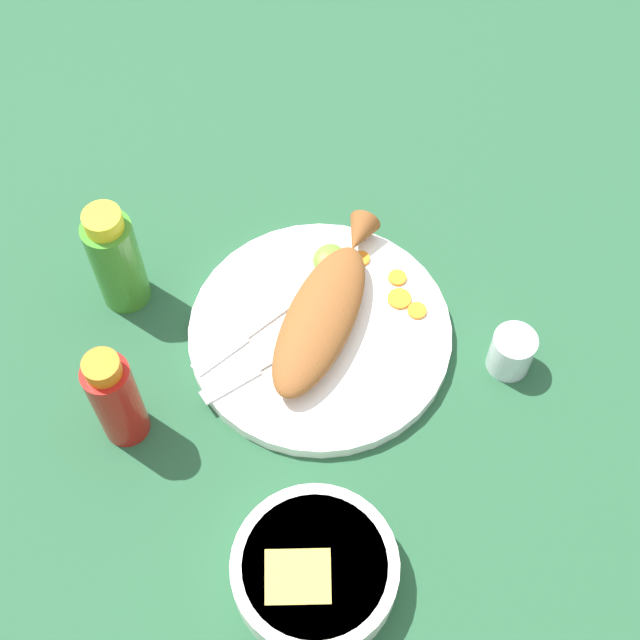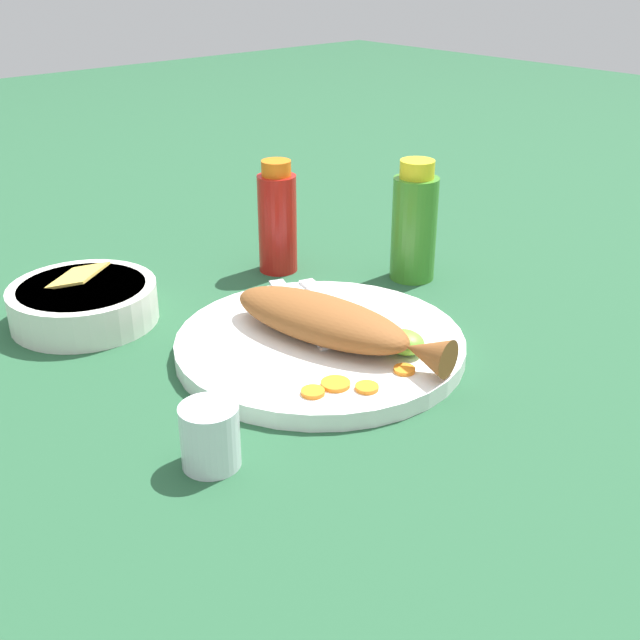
# 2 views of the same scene
# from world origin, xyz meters

# --- Properties ---
(ground_plane) EXTENTS (4.00, 4.00, 0.00)m
(ground_plane) POSITION_xyz_m (0.00, 0.00, 0.00)
(ground_plane) COLOR #235133
(main_plate) EXTENTS (0.30, 0.30, 0.02)m
(main_plate) POSITION_xyz_m (0.00, 0.00, 0.01)
(main_plate) COLOR white
(main_plate) RESTS_ON ground_plane
(fried_fish) EXTENTS (0.26, 0.12, 0.04)m
(fried_fish) POSITION_xyz_m (-0.01, -0.00, 0.04)
(fried_fish) COLOR brown
(fried_fish) RESTS_ON main_plate
(fork_near) EXTENTS (0.18, 0.09, 0.00)m
(fork_near) POSITION_xyz_m (0.07, -0.03, 0.02)
(fork_near) COLOR silver
(fork_near) RESTS_ON main_plate
(fork_far) EXTENTS (0.18, 0.06, 0.00)m
(fork_far) POSITION_xyz_m (0.05, -0.06, 0.02)
(fork_far) COLOR silver
(fork_far) RESTS_ON main_plate
(carrot_slice_near) EXTENTS (0.02, 0.02, 0.00)m
(carrot_slice_near) POSITION_xyz_m (-0.08, 0.08, 0.02)
(carrot_slice_near) COLOR orange
(carrot_slice_near) RESTS_ON main_plate
(carrot_slice_mid) EXTENTS (0.03, 0.03, 0.00)m
(carrot_slice_mid) POSITION_xyz_m (-0.08, 0.06, 0.02)
(carrot_slice_mid) COLOR orange
(carrot_slice_mid) RESTS_ON main_plate
(carrot_slice_far) EXTENTS (0.02, 0.02, 0.00)m
(carrot_slice_far) POSITION_xyz_m (-0.11, 0.04, 0.02)
(carrot_slice_far) COLOR orange
(carrot_slice_far) RESTS_ON main_plate
(carrot_slice_extra) EXTENTS (0.02, 0.02, 0.00)m
(carrot_slice_extra) POSITION_xyz_m (-0.11, -0.01, 0.02)
(carrot_slice_extra) COLOR orange
(carrot_slice_extra) RESTS_ON main_plate
(lime_wedge_main) EXTENTS (0.04, 0.04, 0.02)m
(lime_wedge_main) POSITION_xyz_m (-0.08, -0.04, 0.03)
(lime_wedge_main) COLOR #6BB233
(lime_wedge_main) RESTS_ON main_plate
(hot_sauce_bottle_red) EXTENTS (0.05, 0.05, 0.14)m
(hot_sauce_bottle_red) POSITION_xyz_m (0.21, -0.11, 0.07)
(hot_sauce_bottle_red) COLOR #B21914
(hot_sauce_bottle_red) RESTS_ON ground_plane
(hot_sauce_bottle_green) EXTENTS (0.06, 0.06, 0.15)m
(hot_sauce_bottle_green) POSITION_xyz_m (0.08, -0.22, 0.07)
(hot_sauce_bottle_green) COLOR #3D8428
(hot_sauce_bottle_green) RESTS_ON ground_plane
(salt_cup) EXTENTS (0.05, 0.05, 0.05)m
(salt_cup) POSITION_xyz_m (-0.09, 0.20, 0.02)
(salt_cup) COLOR silver
(salt_cup) RESTS_ON ground_plane
(guacamole_bowl) EXTENTS (0.16, 0.16, 0.06)m
(guacamole_bowl) POSITION_xyz_m (0.23, 0.15, 0.02)
(guacamole_bowl) COLOR white
(guacamole_bowl) RESTS_ON ground_plane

